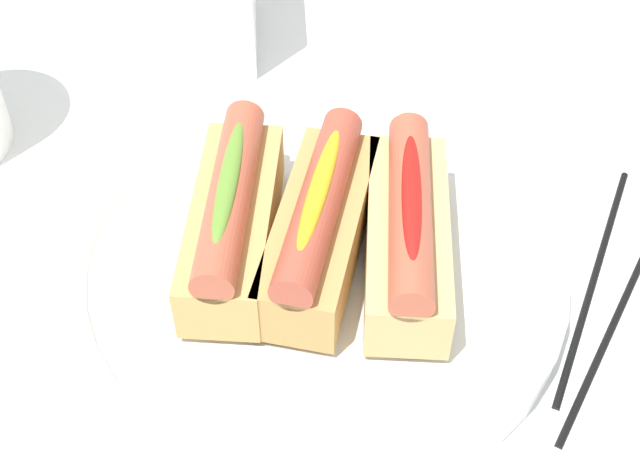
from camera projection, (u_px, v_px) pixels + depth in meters
ground_plane at (331, 283)px, 0.59m from camera, size 2.40×2.40×0.00m
serving_bowl at (320, 263)px, 0.58m from camera, size 0.32×0.32×0.03m
hotdog_front at (408, 227)px, 0.55m from camera, size 0.15×0.06×0.06m
hotdog_back at (320, 220)px, 0.55m from camera, size 0.15×0.06×0.06m
hotdog_side at (233, 213)px, 0.56m from camera, size 0.15×0.06×0.06m
chopstick_near at (595, 276)px, 0.59m from camera, size 0.21×0.07×0.01m
chopstick_far at (618, 314)px, 0.57m from camera, size 0.20×0.09×0.01m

